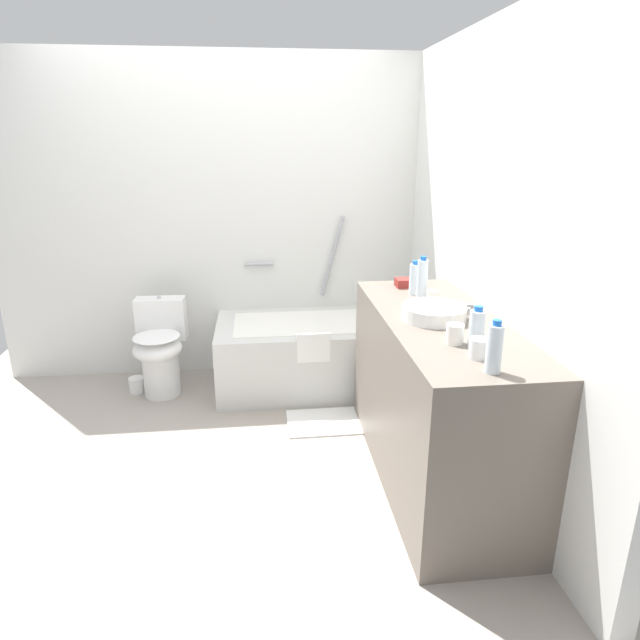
% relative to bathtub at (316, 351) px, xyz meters
% --- Properties ---
extents(ground_plane, '(3.91, 3.91, 0.00)m').
position_rel_bathtub_xyz_m(ground_plane, '(-0.66, -0.90, -0.27)').
color(ground_plane, '#9E9389').
extents(wall_back_tiled, '(3.31, 0.10, 2.34)m').
position_rel_bathtub_xyz_m(wall_back_tiled, '(-0.66, 0.43, 0.90)').
color(wall_back_tiled, silver).
rests_on(wall_back_tiled, ground_plane).
extents(wall_right_mirror, '(0.10, 2.95, 2.34)m').
position_rel_bathtub_xyz_m(wall_right_mirror, '(0.85, -0.90, 0.90)').
color(wall_right_mirror, silver).
rests_on(wall_right_mirror, ground_plane).
extents(bathtub, '(1.43, 0.76, 1.21)m').
position_rel_bathtub_xyz_m(bathtub, '(0.00, 0.00, 0.00)').
color(bathtub, silver).
rests_on(bathtub, ground_plane).
extents(toilet, '(0.35, 0.47, 0.68)m').
position_rel_bathtub_xyz_m(toilet, '(-1.11, -0.01, 0.07)').
color(toilet, white).
rests_on(toilet, ground_plane).
extents(vanity_counter, '(0.58, 1.56, 0.90)m').
position_rel_bathtub_xyz_m(vanity_counter, '(0.51, -1.21, 0.18)').
color(vanity_counter, '#6B6056').
rests_on(vanity_counter, ground_plane).
extents(sink_basin, '(0.32, 0.32, 0.07)m').
position_rel_bathtub_xyz_m(sink_basin, '(0.46, -1.22, 0.67)').
color(sink_basin, white).
rests_on(sink_basin, vanity_counter).
extents(sink_faucet, '(0.12, 0.15, 0.07)m').
position_rel_bathtub_xyz_m(sink_faucet, '(0.65, -1.22, 0.67)').
color(sink_faucet, '#9E9EA3').
rests_on(sink_faucet, vanity_counter).
extents(water_bottle_0, '(0.06, 0.06, 0.21)m').
position_rel_bathtub_xyz_m(water_bottle_0, '(0.49, -1.88, 0.73)').
color(water_bottle_0, silver).
rests_on(water_bottle_0, vanity_counter).
extents(water_bottle_1, '(0.06, 0.06, 0.25)m').
position_rel_bathtub_xyz_m(water_bottle_1, '(0.49, -0.90, 0.75)').
color(water_bottle_1, silver).
rests_on(water_bottle_1, vanity_counter).
extents(water_bottle_2, '(0.07, 0.07, 0.19)m').
position_rel_bathtub_xyz_m(water_bottle_2, '(0.52, -1.62, 0.72)').
color(water_bottle_2, silver).
rests_on(water_bottle_2, vanity_counter).
extents(water_bottle_3, '(0.07, 0.07, 0.20)m').
position_rel_bathtub_xyz_m(water_bottle_3, '(0.50, -0.76, 0.73)').
color(water_bottle_3, silver).
rests_on(water_bottle_3, vanity_counter).
extents(drinking_glass_0, '(0.08, 0.08, 0.08)m').
position_rel_bathtub_xyz_m(drinking_glass_0, '(0.49, -1.73, 0.68)').
color(drinking_glass_0, white).
rests_on(drinking_glass_0, vanity_counter).
extents(drinking_glass_1, '(0.08, 0.08, 0.09)m').
position_rel_bathtub_xyz_m(drinking_glass_1, '(0.45, -1.56, 0.68)').
color(drinking_glass_1, white).
rests_on(drinking_glass_1, vanity_counter).
extents(drinking_glass_2, '(0.06, 0.06, 0.08)m').
position_rel_bathtub_xyz_m(drinking_glass_2, '(0.53, -0.98, 0.68)').
color(drinking_glass_2, white).
rests_on(drinking_glass_2, vanity_counter).
extents(amenity_basket, '(0.14, 0.10, 0.05)m').
position_rel_bathtub_xyz_m(amenity_basket, '(0.50, -0.59, 0.66)').
color(amenity_basket, maroon).
rests_on(amenity_basket, vanity_counter).
extents(bath_mat, '(0.62, 0.36, 0.01)m').
position_rel_bathtub_xyz_m(bath_mat, '(0.06, -0.59, -0.26)').
color(bath_mat, white).
rests_on(bath_mat, ground_plane).
extents(toilet_paper_roll, '(0.11, 0.11, 0.11)m').
position_rel_bathtub_xyz_m(toilet_paper_roll, '(-1.31, 0.02, -0.21)').
color(toilet_paper_roll, white).
rests_on(toilet_paper_roll, ground_plane).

